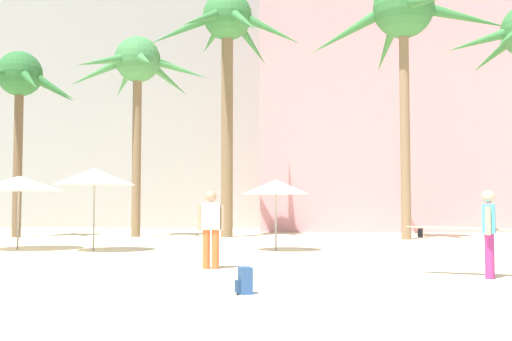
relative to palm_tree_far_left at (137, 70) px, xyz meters
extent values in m
plane|color=beige|center=(5.88, -19.43, -7.26)|extent=(120.00, 120.00, 0.00)
cube|color=pink|center=(13.43, 8.85, -0.44)|extent=(16.65, 8.54, 13.63)
cylinder|color=brown|center=(0.01, 0.02, -3.38)|extent=(0.39, 0.39, 7.75)
sphere|color=#428447|center=(0.01, 0.02, 0.49)|extent=(2.01, 2.01, 2.01)
cone|color=#428447|center=(1.78, 0.10, 0.07)|extent=(2.70, 0.57, 1.27)
cone|color=#428447|center=(1.03, 1.39, -0.09)|extent=(1.91, 2.36, 1.56)
cone|color=#428447|center=(-0.94, 1.43, -0.10)|extent=(1.81, 2.40, 1.59)
cone|color=#428447|center=(-1.69, -0.16, -0.09)|extent=(2.64, 0.70, 1.56)
cone|color=#428447|center=(-1.05, -1.42, 0.09)|extent=(1.95, 2.43, 1.22)
cone|color=#428447|center=(0.72, -1.61, 0.08)|extent=(1.48, 2.64, 1.24)
cone|color=#387A3D|center=(15.23, -0.25, 0.40)|extent=(1.62, 2.82, 1.44)
cone|color=#387A3D|center=(14.10, -2.15, 0.47)|extent=(2.94, 0.74, 1.32)
cone|color=#387A3D|center=(14.85, -3.42, 0.31)|extent=(2.14, 2.50, 1.62)
cylinder|color=#896B4C|center=(11.31, -1.26, -2.57)|extent=(0.39, 0.39, 9.38)
sphere|color=#387A3D|center=(11.31, -1.26, 2.12)|extent=(2.47, 2.47, 2.47)
cone|color=#387A3D|center=(13.64, -1.51, 1.61)|extent=(3.64, 0.92, 1.55)
cone|color=#387A3D|center=(10.97, 0.87, 1.21)|extent=(1.07, 3.42, 2.30)
cone|color=#387A3D|center=(9.13, -1.00, 1.27)|extent=(3.46, 0.96, 2.19)
cone|color=#387A3D|center=(11.60, -3.59, 1.60)|extent=(0.99, 3.64, 1.56)
cylinder|color=brown|center=(3.96, 0.10, -2.44)|extent=(0.51, 0.51, 9.64)
sphere|color=#387A3D|center=(3.96, 0.10, 2.38)|extent=(2.14, 2.14, 2.14)
cone|color=#387A3D|center=(5.82, -0.20, 1.66)|extent=(2.97, 0.94, 1.87)
cone|color=#387A3D|center=(4.86, 1.73, 1.60)|extent=(1.81, 2.76, 1.97)
cone|color=#387A3D|center=(3.07, 1.92, 1.97)|extent=(1.78, 2.98, 1.27)
cone|color=#387A3D|center=(2.05, -0.19, 1.73)|extent=(3.02, 0.92, 1.74)
cone|color=#387A3D|center=(3.16, -1.66, 1.74)|extent=(1.66, 2.92, 1.70)
cone|color=#387A3D|center=(4.80, -1.59, 1.65)|extent=(1.73, 2.83, 1.88)
cylinder|color=brown|center=(-4.97, -0.71, -3.75)|extent=(0.38, 0.38, 7.03)
sphere|color=#2D6B33|center=(-4.97, -0.71, -0.23)|extent=(1.93, 1.93, 1.93)
cone|color=#2D6B33|center=(-3.45, -0.85, -0.84)|extent=(2.32, 0.63, 1.58)
cone|color=#2D6B33|center=(-4.05, 0.62, -0.65)|extent=(1.71, 2.22, 1.24)
cone|color=#2D6B33|center=(-5.60, 0.78, -0.64)|extent=(1.34, 2.38, 1.21)
cone|color=#2D6B33|center=(-3.97, -1.92, -0.75)|extent=(1.82, 2.09, 1.43)
cylinder|color=gray|center=(0.94, -8.19, -6.02)|extent=(0.06, 0.06, 2.48)
cone|color=beige|center=(0.94, -8.19, -5.03)|extent=(2.40, 2.40, 0.50)
cylinder|color=gray|center=(6.34, -7.67, -6.19)|extent=(0.06, 0.06, 2.14)
cone|color=beige|center=(6.34, -7.67, -5.34)|extent=(2.00, 2.00, 0.44)
cylinder|color=gray|center=(-1.59, -7.76, -6.13)|extent=(0.06, 0.06, 2.27)
cone|color=beige|center=(-1.59, -7.76, -5.22)|extent=(2.72, 2.72, 0.45)
cube|color=white|center=(6.96, -16.93, -7.25)|extent=(1.83, 1.11, 0.01)
cube|color=navy|center=(6.19, -16.65, -7.05)|extent=(0.26, 0.34, 0.42)
cube|color=navy|center=(6.08, -16.68, -7.14)|extent=(0.12, 0.22, 0.18)
cylinder|color=#B7337F|center=(10.62, -14.18, -6.84)|extent=(0.21, 0.21, 0.84)
cylinder|color=#B7337F|center=(10.55, -14.36, -6.84)|extent=(0.21, 0.21, 0.84)
cube|color=#4CB2DB|center=(10.59, -14.27, -6.15)|extent=(0.35, 0.45, 0.55)
sphere|color=#D1A889|center=(10.59, -14.27, -5.73)|extent=(0.31, 0.31, 0.24)
cylinder|color=#D1A889|center=(10.67, -14.04, -6.18)|extent=(0.13, 0.13, 0.52)
cylinder|color=#D1A889|center=(10.50, -14.50, -6.18)|extent=(0.13, 0.13, 0.52)
ellipsoid|color=beige|center=(10.59, -13.97, -6.36)|extent=(2.96, 1.14, 0.13)
ellipsoid|color=#AB307A|center=(10.59, -13.97, -6.36)|extent=(2.97, 1.17, 0.10)
cube|color=black|center=(9.44, -13.63, -6.45)|extent=(0.10, 0.04, 0.18)
cylinder|color=orange|center=(5.23, -12.90, -6.84)|extent=(0.16, 0.16, 0.84)
cylinder|color=orange|center=(5.03, -12.90, -6.84)|extent=(0.16, 0.16, 0.84)
cube|color=white|center=(5.13, -12.90, -6.13)|extent=(0.40, 0.23, 0.57)
sphere|color=tan|center=(5.13, -12.90, -5.70)|extent=(0.24, 0.24, 0.24)
cylinder|color=tan|center=(5.38, -12.90, -6.17)|extent=(0.10, 0.10, 0.55)
cylinder|color=tan|center=(4.88, -12.91, -6.17)|extent=(0.10, 0.10, 0.55)
camera|label=1|loc=(7.00, -26.06, -5.89)|focal=42.94mm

